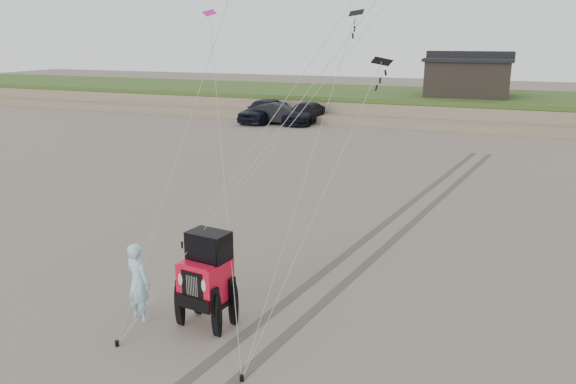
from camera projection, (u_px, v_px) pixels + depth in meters
name	position (u px, v px, depth m)	size (l,w,h in m)	color
ground	(200.00, 349.00, 11.34)	(160.00, 160.00, 0.00)	#6B6054
dune_ridge	(440.00, 106.00, 44.68)	(160.00, 14.25, 1.73)	#7A6B54
cabin	(468.00, 76.00, 42.87)	(6.40, 5.40, 3.35)	black
truck_a	(264.00, 110.00, 41.44)	(2.06, 5.11, 1.74)	black
truck_b	(278.00, 114.00, 40.56)	(1.57, 4.49, 1.48)	black
truck_c	(305.00, 113.00, 40.93)	(2.04, 5.03, 1.46)	black
jeep	(206.00, 289.00, 12.07)	(1.95, 4.52, 1.69)	red
man	(138.00, 282.00, 12.30)	(0.66, 0.43, 1.80)	#87B9D1
stake_main	(117.00, 343.00, 11.43)	(0.08, 0.08, 0.12)	black
stake_aux	(242.00, 378.00, 10.26)	(0.08, 0.08, 0.12)	black
tire_tracks	(384.00, 236.00, 17.78)	(5.22, 29.74, 0.01)	#4C443D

